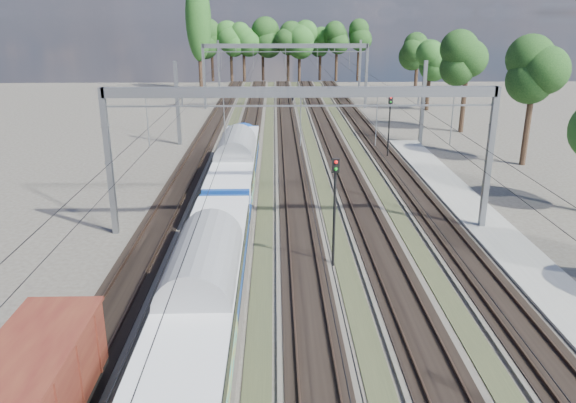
{
  "coord_description": "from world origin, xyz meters",
  "views": [
    {
      "loc": [
        -1.51,
        -2.86,
        13.07
      ],
      "look_at": [
        -0.8,
        27.6,
        2.8
      ],
      "focal_mm": 35.0,
      "sensor_mm": 36.0,
      "label": 1
    }
  ],
  "objects_px": {
    "worker": "(293,96)",
    "signal_near": "(335,199)",
    "signal_far": "(389,119)",
    "emu_train": "(203,286)"
  },
  "relations": [
    {
      "from": "worker",
      "to": "signal_near",
      "type": "relative_size",
      "value": 0.31
    },
    {
      "from": "signal_near",
      "to": "signal_far",
      "type": "relative_size",
      "value": 1.03
    },
    {
      "from": "worker",
      "to": "signal_far",
      "type": "distance_m",
      "value": 36.43
    },
    {
      "from": "emu_train",
      "to": "signal_far",
      "type": "distance_m",
      "value": 33.87
    },
    {
      "from": "emu_train",
      "to": "worker",
      "type": "relative_size",
      "value": 34.14
    },
    {
      "from": "signal_far",
      "to": "signal_near",
      "type": "bearing_deg",
      "value": -118.42
    },
    {
      "from": "emu_train",
      "to": "worker",
      "type": "distance_m",
      "value": 66.74
    },
    {
      "from": "worker",
      "to": "signal_far",
      "type": "relative_size",
      "value": 0.32
    },
    {
      "from": "signal_near",
      "to": "signal_far",
      "type": "bearing_deg",
      "value": 71.67
    },
    {
      "from": "worker",
      "to": "signal_near",
      "type": "height_order",
      "value": "signal_near"
    }
  ]
}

